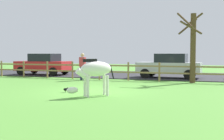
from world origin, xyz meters
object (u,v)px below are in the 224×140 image
at_px(parked_car_silver, 169,66).
at_px(visitor_near_fence, 82,65).
at_px(bare_tree, 192,45).
at_px(crow_on_grass, 66,89).
at_px(parked_car_red, 43,64).
at_px(zebra, 94,72).

distance_m(parked_car_silver, visitor_near_fence, 5.59).
bearing_deg(visitor_near_fence, bare_tree, 5.91).
bearing_deg(parked_car_silver, crow_on_grass, -112.03).
bearing_deg(crow_on_grass, parked_car_red, 127.93).
height_order(zebra, visitor_near_fence, visitor_near_fence).
bearing_deg(crow_on_grass, bare_tree, 50.45).
bearing_deg(crow_on_grass, visitor_near_fence, 107.48).
height_order(bare_tree, zebra, bare_tree).
bearing_deg(parked_car_red, visitor_near_fence, -30.90).
xyz_separation_m(bare_tree, parked_car_red, (-10.75, 1.99, -1.25)).
relative_size(bare_tree, visitor_near_fence, 2.37).
distance_m(zebra, visitor_near_fence, 6.49).
bearing_deg(zebra, parked_car_red, 132.19).
bearing_deg(parked_car_red, zebra, -47.81).
bearing_deg(crow_on_grass, zebra, -21.72).
height_order(zebra, crow_on_grass, zebra).
height_order(bare_tree, crow_on_grass, bare_tree).
xyz_separation_m(crow_on_grass, visitor_near_fence, (-1.60, 5.08, 0.78)).
height_order(zebra, parked_car_red, parked_car_red).
bearing_deg(bare_tree, visitor_near_fence, -174.09).
distance_m(crow_on_grass, parked_car_silver, 8.59).
bearing_deg(visitor_near_fence, parked_car_red, 149.10).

